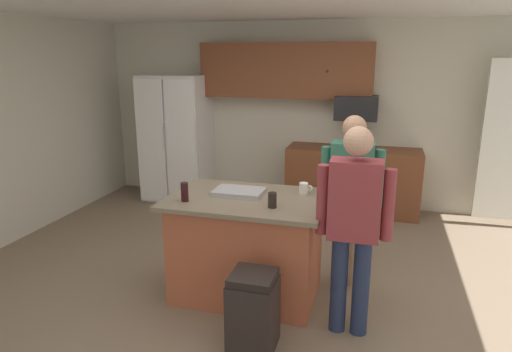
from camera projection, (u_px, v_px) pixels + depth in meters
floor at (266, 289)px, 4.29m from camera, size 7.04×7.04×0.00m
back_wall at (315, 114)px, 6.55m from camera, size 6.40×0.10×2.60m
cabinet_run_upper at (286, 70)px, 6.30m from camera, size 2.40×0.38×0.75m
cabinet_run_lower at (352, 180)px, 6.32m from camera, size 1.80×0.63×0.90m
refrigerator at (177, 138)px, 6.78m from camera, size 0.92×0.76×1.85m
microwave_over_range at (356, 108)px, 6.07m from camera, size 0.56×0.40×0.32m
kitchen_island at (247, 246)px, 4.10m from camera, size 1.38×0.94×0.93m
person_elder_center at (351, 190)px, 4.18m from camera, size 0.57×0.22×1.63m
person_guest_left at (354, 219)px, 3.40m from camera, size 0.57×0.22×1.65m
glass_stout_tall at (185, 192)px, 3.85m from camera, size 0.06×0.06×0.16m
glass_dark_ale at (272, 200)px, 3.70m from camera, size 0.07×0.07×0.13m
mug_ceramic_white at (304, 188)px, 4.06m from camera, size 0.12×0.08×0.10m
serving_tray at (239, 192)px, 4.07m from camera, size 0.44×0.30×0.04m
trash_bin at (253, 311)px, 3.37m from camera, size 0.34×0.34×0.61m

